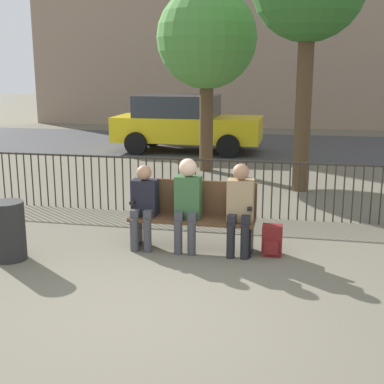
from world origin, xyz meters
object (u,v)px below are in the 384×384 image
Objects in this scene: seated_person_2 at (240,204)px; parked_car_0 at (185,123)px; seated_person_1 at (188,199)px; park_bench at (193,213)px; trash_bin at (8,231)px; tree_0 at (207,39)px; seated_person_0 at (144,202)px; backpack at (272,241)px.

parked_car_0 is at bearing 107.06° from seated_person_2.
parked_car_0 reaches higher than seated_person_1.
park_bench is 2.41m from trash_bin.
seated_person_1 is 0.30× the size of tree_0.
tree_0 reaches higher than park_bench.
trash_bin is (-0.28, -9.21, -0.46)m from parked_car_0.
tree_0 is at bearing 104.44° from seated_person_2.
backpack is (1.72, 0.04, -0.44)m from seated_person_0.
park_bench is 2.22× the size of trash_bin.
seated_person_1 is 0.70m from seated_person_2.
seated_person_1 is at bearing 0.62° from seated_person_0.
seated_person_2 is 0.29× the size of tree_0.
seated_person_2 is 2.99× the size of backpack.
trash_bin is (-2.22, -0.93, -0.11)m from park_bench.
park_bench is at bearing -81.64° from tree_0.
park_bench reaches higher than trash_bin.
seated_person_0 is at bearing 26.87° from trash_bin.
parked_car_0 is (-1.89, 8.41, 0.13)m from seated_person_1.
seated_person_1 is 6.17m from tree_0.
seated_person_2 is at bearing 0.18° from seated_person_0.
seated_person_0 is 1.30m from seated_person_2.
seated_person_1 is at bearing 179.80° from seated_person_2.
park_bench is 0.40× the size of tree_0.
backpack is (1.12, 0.04, -0.51)m from seated_person_1.
tree_0 is (-1.46, 5.68, 2.34)m from seated_person_2.
park_bench is at bearing 168.80° from seated_person_2.
backpack is at bearing 14.27° from trash_bin.
tree_0 is (-0.77, 5.68, 2.30)m from seated_person_1.
seated_person_1 is 8.62m from parked_car_0.
tree_0 reaches higher than trash_bin.
parked_car_0 is 5.52× the size of trash_bin.
seated_person_0 is 0.91× the size of seated_person_1.
seated_person_1 is 0.30× the size of parked_car_0.
backpack is 8.92m from parked_car_0.
tree_0 is at bearing 77.78° from trash_bin.
seated_person_2 reaches higher than backpack.
tree_0 reaches higher than seated_person_1.
seated_person_1 reaches higher than seated_person_2.
seated_person_0 is 0.61m from seated_person_1.
park_bench is 1.35× the size of seated_person_1.
seated_person_1 is at bearing -77.36° from parked_car_0.
parked_car_0 reaches higher than trash_bin.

